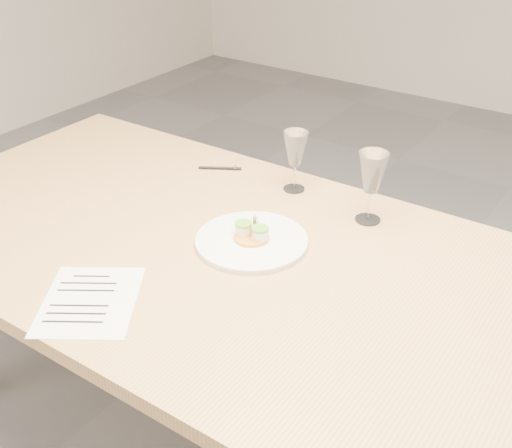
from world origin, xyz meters
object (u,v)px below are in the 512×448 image
Objects in this scene: recipe_sheet at (90,301)px; wine_glass_0 at (295,150)px; dinner_plate at (252,240)px; dining_table at (296,299)px; ballpoint_pen at (220,168)px; wine_glass_1 at (372,174)px.

wine_glass_0 reaches higher than recipe_sheet.
dinner_plate is 1.59× the size of wine_glass_0.
dinner_plate is (-0.17, 0.06, 0.08)m from dining_table.
ballpoint_pen is (-0.34, 0.31, -0.01)m from dinner_plate.
dining_table is 8.23× the size of dinner_plate.
ballpoint_pen is 0.67× the size of wine_glass_0.
dining_table is 11.91× the size of wine_glass_1.
wine_glass_1 is at bearing -9.13° from wine_glass_0.
dining_table is 19.61× the size of ballpoint_pen.
wine_glass_1 is at bearing 29.31° from recipe_sheet.
dinner_plate is at bearing 34.76° from recipe_sheet.
recipe_sheet is (-0.16, -0.41, -0.01)m from dinner_plate.
wine_glass_0 is (-0.24, 0.38, 0.20)m from dining_table.
dining_table is at bearing -57.52° from wine_glass_0.
wine_glass_1 is at bearing 55.58° from dinner_plate.
wine_glass_1 is (0.26, -0.04, 0.01)m from wine_glass_0.
dinner_plate is at bearing -124.42° from wine_glass_1.
wine_glass_1 is (0.53, -0.03, 0.14)m from ballpoint_pen.
wine_glass_0 reaches higher than dinner_plate.
recipe_sheet is at bearing -111.96° from dinner_plate.
recipe_sheet is 2.75× the size of ballpoint_pen.
dining_table is 13.05× the size of wine_glass_0.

